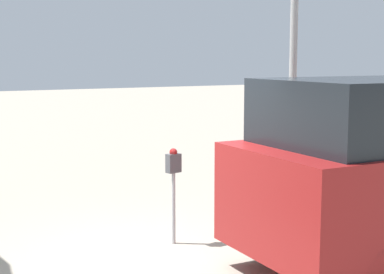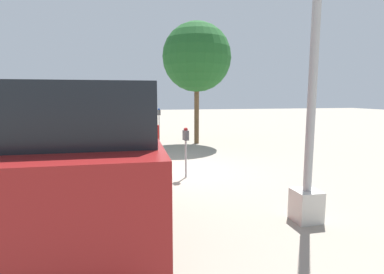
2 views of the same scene
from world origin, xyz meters
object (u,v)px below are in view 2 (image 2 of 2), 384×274
(parked_van, at_px, (95,151))
(car_distant, at_px, (24,117))
(lamp_post, at_px, (312,95))
(parking_meter_near, at_px, (186,141))
(street_tree, at_px, (197,57))
(fire_hydrant, at_px, (158,133))
(parking_meter_far, at_px, (159,117))

(parked_van, xyz_separation_m, car_distant, (-16.15, -6.00, -0.45))
(lamp_post, distance_m, car_distant, 19.48)
(parking_meter_near, relative_size, street_tree, 0.25)
(street_tree, distance_m, fire_hydrant, 3.93)
(parked_van, bearing_deg, parking_meter_far, 168.67)
(parking_meter_far, relative_size, lamp_post, 0.23)
(parking_meter_far, xyz_separation_m, car_distant, (-6.63, -8.10, -0.36))
(parking_meter_near, xyz_separation_m, lamp_post, (3.22, 1.50, 1.19))
(lamp_post, relative_size, street_tree, 1.29)
(parking_meter_near, bearing_deg, parking_meter_far, 169.39)
(parking_meter_near, xyz_separation_m, parked_van, (2.45, -2.06, 0.25))
(parked_van, bearing_deg, street_tree, 156.70)
(parked_van, height_order, street_tree, street_tree)
(lamp_post, xyz_separation_m, fire_hydrant, (-9.58, -1.61, -1.76))
(fire_hydrant, bearing_deg, parking_meter_far, 167.82)
(parking_meter_near, relative_size, parking_meter_far, 0.86)
(parking_meter_far, height_order, car_distant, parking_meter_far)
(street_tree, bearing_deg, lamp_post, -0.73)
(parking_meter_near, distance_m, fire_hydrant, 6.39)
(car_distant, relative_size, street_tree, 0.74)
(parking_meter_near, height_order, fire_hydrant, parking_meter_near)
(parked_van, bearing_deg, lamp_post, 78.89)
(parked_van, height_order, car_distant, parked_van)
(parking_meter_near, distance_m, lamp_post, 3.74)
(parking_meter_near, distance_m, street_tree, 6.53)
(car_distant, xyz_separation_m, fire_hydrant, (7.34, 7.95, -0.38))
(lamp_post, relative_size, parked_van, 1.42)
(lamp_post, height_order, street_tree, lamp_post)
(parking_meter_near, bearing_deg, car_distant, -159.79)
(parking_meter_near, height_order, parked_van, parked_van)
(lamp_post, height_order, parked_van, lamp_post)
(parking_meter_far, xyz_separation_m, parked_van, (9.52, -2.10, 0.09))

